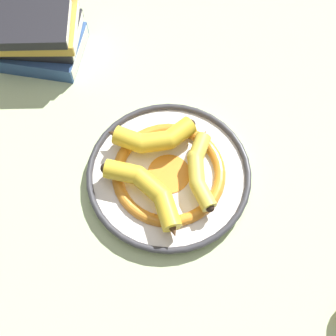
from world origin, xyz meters
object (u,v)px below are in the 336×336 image
Objects in this scene: banana_a at (148,191)px; book_stack at (37,35)px; decorative_bowl at (168,173)px; banana_c at (199,169)px; banana_b at (153,138)px.

book_stack is at bearing -12.89° from banana_a.
decorative_bowl is 0.07m from banana_c.
book_stack is (-0.20, 0.45, 0.00)m from banana_c.
decorative_bowl is at bearing -81.62° from banana_a.
banana_b is at bearing -128.80° from banana_c.
banana_b reaches higher than decorative_bowl.
book_stack is at bearing -135.61° from banana_c.
book_stack reaches higher than decorative_bowl.
book_stack is (-0.15, 0.42, 0.04)m from decorative_bowl.
banana_c is at bearing -31.03° from decorative_bowl.
decorative_bowl is 1.69× the size of banana_a.
banana_a reaches higher than decorative_bowl.
banana_a is at bearing -67.47° from banana_c.
banana_a is at bearing -147.58° from decorative_bowl.
banana_c is at bearing -45.52° from banana_b.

